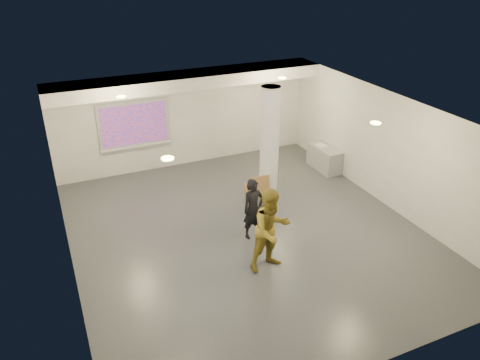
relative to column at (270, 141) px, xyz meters
name	(u,v)px	position (x,y,z in m)	size (l,w,h in m)	color
floor	(247,233)	(-1.50, -1.80, -1.50)	(8.00, 9.00, 0.01)	#383B3F
ceiling	(248,115)	(-1.50, -1.80, 1.50)	(8.00, 9.00, 0.01)	silver
wall_back	(186,118)	(-1.50, 2.70, 0.00)	(8.00, 0.01, 3.00)	silver
wall_front	(373,299)	(-1.50, -6.30, 0.00)	(8.00, 0.01, 3.00)	silver
wall_left	(63,214)	(-5.50, -1.80, 0.00)	(0.01, 9.00, 3.00)	silver
wall_right	(387,150)	(2.50, -1.80, 0.00)	(0.01, 9.00, 3.00)	silver
soffit_band	(189,80)	(-1.50, 2.15, 1.32)	(8.00, 1.10, 0.36)	silver
downlight_nw	(121,97)	(-3.70, 0.70, 1.48)	(0.22, 0.22, 0.02)	#E6D673
downlight_ne	(282,78)	(0.70, 0.70, 1.48)	(0.22, 0.22, 0.02)	#E6D673
downlight_sw	(168,158)	(-3.70, -3.30, 1.48)	(0.22, 0.22, 0.02)	#E6D673
downlight_se	(376,123)	(0.70, -3.30, 1.48)	(0.22, 0.22, 0.02)	#E6D673
column	(270,141)	(0.00, 0.00, 0.00)	(0.52, 0.52, 3.00)	white
projection_screen	(134,125)	(-3.10, 2.65, 0.03)	(2.10, 0.13, 1.42)	silver
credenza	(324,158)	(2.22, 0.54, -1.14)	(0.51, 1.23, 0.72)	gray
papers_stack	(321,145)	(2.18, 0.71, -0.77)	(0.27, 0.35, 0.02)	silver
cardboard_back	(260,187)	(-0.42, -0.30, -1.19)	(0.57, 0.05, 0.62)	olive
cardboard_front	(251,190)	(-0.66, -0.26, -1.25)	(0.45, 0.04, 0.49)	olive
woman	(253,209)	(-1.42, -1.99, -0.76)	(0.54, 0.36, 1.49)	black
man	(271,230)	(-1.59, -3.21, -0.57)	(0.91, 0.71, 1.87)	olive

